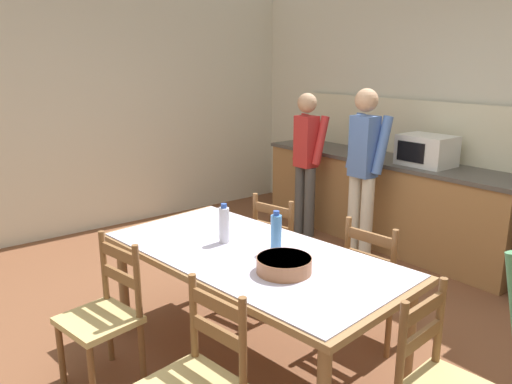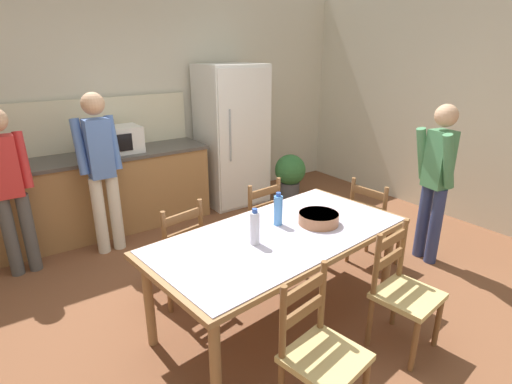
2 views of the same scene
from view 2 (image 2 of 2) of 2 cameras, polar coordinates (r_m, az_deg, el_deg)
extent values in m
plane|color=brown|center=(3.61, -0.56, -15.40)|extent=(8.32, 8.32, 0.00)
cube|color=beige|center=(5.39, -17.28, 12.24)|extent=(6.52, 0.12, 2.90)
cube|color=beige|center=(5.53, 28.96, 10.86)|extent=(0.12, 5.20, 2.90)
cube|color=#9E7042|center=(5.01, -23.80, -0.98)|extent=(3.00, 0.62, 0.90)
cube|color=#4C4742|center=(4.87, -24.56, 4.18)|extent=(3.04, 0.66, 0.04)
cube|color=#B7BCC1|center=(4.80, -32.40, 2.72)|extent=(0.52, 0.38, 0.02)
cube|color=beige|center=(5.11, -25.79, 8.36)|extent=(3.00, 0.03, 0.60)
cube|color=white|center=(5.56, -3.49, 8.02)|extent=(0.84, 0.68, 1.90)
cube|color=white|center=(5.27, -1.45, 7.39)|extent=(0.80, 0.02, 1.82)
cylinder|color=#A5AAB2|center=(5.09, -3.68, 8.02)|extent=(0.02, 0.02, 0.66)
cube|color=white|center=(4.92, -19.11, 7.08)|extent=(0.50, 0.38, 0.30)
cube|color=black|center=(4.73, -18.99, 6.60)|extent=(0.30, 0.01, 0.19)
cylinder|color=olive|center=(2.52, -5.82, -23.47)|extent=(0.07, 0.07, 0.72)
cylinder|color=olive|center=(3.67, 18.27, -9.29)|extent=(0.07, 0.07, 0.72)
cylinder|color=olive|center=(3.08, -15.05, -15.01)|extent=(0.07, 0.07, 0.72)
cylinder|color=olive|center=(4.08, 8.47, -5.44)|extent=(0.07, 0.07, 0.72)
cube|color=olive|center=(3.05, 3.43, -6.39)|extent=(2.13, 1.23, 0.04)
cube|color=#B7B2CC|center=(3.04, 3.44, -5.99)|extent=(2.04, 1.18, 0.01)
cylinder|color=silver|center=(2.83, -0.17, -5.22)|extent=(0.07, 0.07, 0.24)
cylinder|color=#2D51B2|center=(2.78, -0.17, -2.70)|extent=(0.04, 0.04, 0.03)
cylinder|color=#4C8ED6|center=(3.14, 3.18, -2.66)|extent=(0.07, 0.07, 0.24)
cylinder|color=#2D51B2|center=(3.09, 3.23, -0.35)|extent=(0.04, 0.04, 0.03)
cylinder|color=#9E6642|center=(3.22, 8.92, -3.75)|extent=(0.32, 0.32, 0.09)
cylinder|color=#9E6642|center=(3.20, 8.96, -3.18)|extent=(0.31, 0.31, 0.02)
cylinder|color=brown|center=(3.87, -10.79, -9.60)|extent=(0.04, 0.04, 0.41)
cylinder|color=brown|center=(3.70, -15.36, -11.43)|extent=(0.04, 0.04, 0.41)
cylinder|color=brown|center=(3.63, -7.55, -11.51)|extent=(0.04, 0.04, 0.41)
cylinder|color=brown|center=(3.45, -12.29, -13.61)|extent=(0.04, 0.04, 0.41)
cube|color=tan|center=(3.55, -11.74, -8.38)|extent=(0.49, 0.48, 0.04)
cylinder|color=brown|center=(3.41, -7.90, -4.67)|extent=(0.04, 0.04, 0.46)
cylinder|color=brown|center=(3.22, -12.90, -6.53)|extent=(0.04, 0.04, 0.46)
cube|color=brown|center=(3.26, -10.46, -3.53)|extent=(0.36, 0.10, 0.07)
cube|color=brown|center=(3.32, -10.30, -5.94)|extent=(0.36, 0.10, 0.07)
cylinder|color=brown|center=(4.30, 19.64, -7.28)|extent=(0.04, 0.04, 0.41)
cylinder|color=brown|center=(4.47, 15.69, -5.81)|extent=(0.04, 0.04, 0.41)
cylinder|color=brown|center=(4.04, 17.13, -8.83)|extent=(0.04, 0.04, 0.41)
cylinder|color=brown|center=(4.21, 13.04, -7.18)|extent=(0.04, 0.04, 0.41)
cube|color=tan|center=(4.16, 16.67, -4.48)|extent=(0.44, 0.45, 0.04)
cylinder|color=brown|center=(3.84, 17.84, -2.59)|extent=(0.04, 0.04, 0.46)
cylinder|color=brown|center=(4.02, 13.55, -1.14)|extent=(0.04, 0.04, 0.46)
cube|color=brown|center=(3.89, 15.82, -0.08)|extent=(0.06, 0.36, 0.07)
cube|color=brown|center=(3.94, 15.61, -2.16)|extent=(0.06, 0.36, 0.07)
cylinder|color=brown|center=(4.34, -0.07, -5.82)|extent=(0.04, 0.04, 0.41)
cylinder|color=brown|center=(4.14, -3.88, -7.22)|extent=(0.04, 0.04, 0.41)
cylinder|color=brown|center=(4.11, 3.05, -7.36)|extent=(0.04, 0.04, 0.41)
cylinder|color=brown|center=(3.90, -0.81, -8.96)|extent=(0.04, 0.04, 0.41)
cube|color=tan|center=(4.02, -0.43, -4.45)|extent=(0.46, 0.44, 0.04)
cylinder|color=brown|center=(3.92, 3.18, -1.17)|extent=(0.04, 0.04, 0.46)
cylinder|color=brown|center=(3.69, -0.85, -2.49)|extent=(0.04, 0.04, 0.46)
cube|color=brown|center=(3.76, 1.24, 0.01)|extent=(0.36, 0.06, 0.07)
cube|color=brown|center=(3.81, 1.22, -2.13)|extent=(0.36, 0.06, 0.07)
cylinder|color=brown|center=(2.81, 8.86, -22.38)|extent=(0.04, 0.04, 0.41)
cube|color=tan|center=(2.48, 9.88, -22.34)|extent=(0.48, 0.47, 0.04)
cylinder|color=brown|center=(2.29, 3.85, -18.10)|extent=(0.04, 0.04, 0.46)
cylinder|color=brown|center=(2.52, 9.44, -14.33)|extent=(0.04, 0.04, 0.46)
cube|color=brown|center=(2.33, 6.94, -13.57)|extent=(0.36, 0.09, 0.07)
cube|color=brown|center=(2.41, 6.79, -16.58)|extent=(0.36, 0.09, 0.07)
cylinder|color=brown|center=(3.06, 21.67, -19.75)|extent=(0.04, 0.04, 0.41)
cylinder|color=brown|center=(3.33, 24.54, -16.57)|extent=(0.04, 0.04, 0.41)
cylinder|color=brown|center=(3.17, 15.94, -17.41)|extent=(0.04, 0.04, 0.41)
cylinder|color=brown|center=(3.43, 19.22, -14.59)|extent=(0.04, 0.04, 0.41)
cube|color=tan|center=(3.12, 20.86, -13.69)|extent=(0.47, 0.45, 0.04)
cylinder|color=brown|center=(2.91, 16.82, -9.91)|extent=(0.04, 0.04, 0.46)
cylinder|color=brown|center=(3.20, 20.18, -7.51)|extent=(0.04, 0.04, 0.46)
cube|color=brown|center=(3.00, 18.86, -6.49)|extent=(0.36, 0.07, 0.07)
cube|color=brown|center=(3.06, 18.54, -9.04)|extent=(0.36, 0.07, 0.07)
cylinder|color=#4C4C4C|center=(4.46, -31.66, -5.50)|extent=(0.12, 0.12, 0.80)
cylinder|color=#4C4C4C|center=(4.47, -29.67, -5.10)|extent=(0.12, 0.12, 0.80)
cube|color=red|center=(4.25, -32.26, 3.07)|extent=(0.22, 0.18, 0.56)
cylinder|color=red|center=(4.32, -30.34, 3.97)|extent=(0.09, 0.22, 0.54)
cylinder|color=silver|center=(4.52, -21.41, -3.20)|extent=(0.13, 0.13, 0.84)
cylinder|color=silver|center=(4.56, -19.41, -2.77)|extent=(0.13, 0.13, 0.84)
cube|color=#5175BC|center=(4.33, -21.54, 5.80)|extent=(0.24, 0.19, 0.59)
sphere|color=tan|center=(4.25, -22.30, 11.60)|extent=(0.22, 0.22, 0.22)
cylinder|color=#5175BC|center=(4.35, -23.90, 5.91)|extent=(0.09, 0.23, 0.57)
cylinder|color=#5175BC|center=(4.42, -19.74, 6.65)|extent=(0.09, 0.23, 0.57)
cylinder|color=navy|center=(4.40, 24.22, -4.53)|extent=(0.12, 0.12, 0.79)
cylinder|color=navy|center=(4.50, 22.76, -3.81)|extent=(0.12, 0.12, 0.79)
cube|color=#478456|center=(4.24, 24.73, 4.26)|extent=(0.22, 0.25, 0.56)
sphere|color=tan|center=(4.16, 25.56, 9.84)|extent=(0.21, 0.21, 0.21)
cylinder|color=#478456|center=(4.09, 25.78, 3.94)|extent=(0.23, 0.13, 0.54)
cylinder|color=#478456|center=(4.29, 22.66, 5.05)|extent=(0.23, 0.13, 0.54)
cylinder|color=#4C4C51|center=(5.83, 4.82, 0.19)|extent=(0.28, 0.28, 0.26)
sphere|color=#337038|center=(5.73, 4.91, 3.18)|extent=(0.44, 0.44, 0.44)
camera|label=1|loc=(4.09, 51.56, 10.66)|focal=35.00mm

